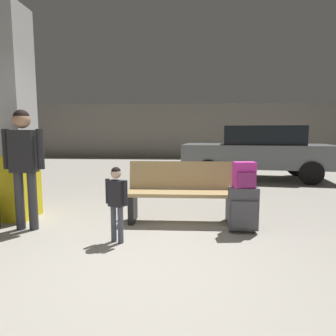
% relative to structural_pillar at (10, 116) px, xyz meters
% --- Properties ---
extents(ground_plane, '(18.00, 18.00, 0.10)m').
position_rel_structural_pillar_xyz_m(ground_plane, '(2.19, 2.33, -1.62)').
color(ground_plane, gray).
extents(garage_back_wall, '(18.00, 0.12, 2.80)m').
position_rel_structural_pillar_xyz_m(garage_back_wall, '(2.19, 11.19, -0.17)').
color(garage_back_wall, gray).
rests_on(garage_back_wall, ground_plane).
extents(structural_pillar, '(0.57, 0.57, 3.15)m').
position_rel_structural_pillar_xyz_m(structural_pillar, '(0.00, 0.00, 0.00)').
color(structural_pillar, yellow).
rests_on(structural_pillar, ground_plane).
extents(bench, '(1.61, 0.56, 0.89)m').
position_rel_structural_pillar_xyz_m(bench, '(2.57, 0.03, -1.12)').
color(bench, tan).
rests_on(bench, ground_plane).
extents(suitcase, '(0.38, 0.23, 0.60)m').
position_rel_structural_pillar_xyz_m(suitcase, '(3.41, -0.42, -1.24)').
color(suitcase, '#4C4C51').
rests_on(suitcase, ground_plane).
extents(backpack_bright, '(0.30, 0.22, 0.34)m').
position_rel_structural_pillar_xyz_m(backpack_bright, '(3.41, -0.42, -0.79)').
color(backpack_bright, '#D833A5').
rests_on(backpack_bright, suitcase).
extents(child, '(0.29, 0.23, 0.92)m').
position_rel_structural_pillar_xyz_m(child, '(1.82, -0.90, -1.00)').
color(child, '#4C5160').
rests_on(child, ground_plane).
extents(adult, '(0.56, 0.23, 1.63)m').
position_rel_structural_pillar_xyz_m(adult, '(0.47, -0.51, -0.56)').
color(adult, '#38383D').
rests_on(adult, ground_plane).
extents(parked_car_near, '(4.28, 2.21, 1.51)m').
position_rel_structural_pillar_xyz_m(parked_car_near, '(4.64, 4.33, -0.76)').
color(parked_car_near, slate).
rests_on(parked_car_near, ground_plane).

